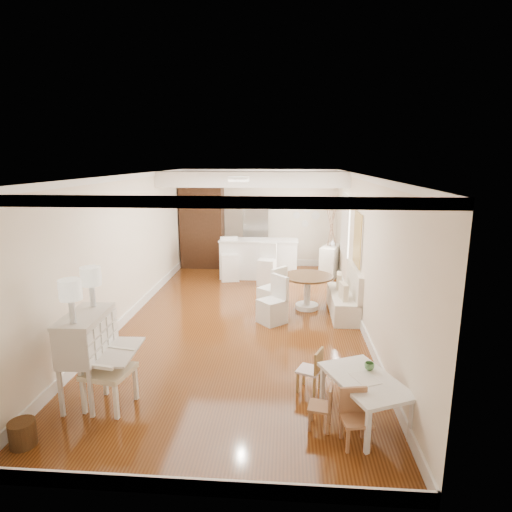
# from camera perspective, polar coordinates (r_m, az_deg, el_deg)

# --- Properties ---
(room) EXTENTS (9.00, 9.04, 2.82)m
(room) POSITION_cam_1_polar(r_m,az_deg,el_deg) (8.29, -1.36, 5.16)
(room) COLOR brown
(room) RESTS_ON ground
(secretary_bureau) EXTENTS (0.96, 0.97, 1.18)m
(secretary_bureau) POSITION_cam_1_polar(r_m,az_deg,el_deg) (6.07, -21.48, -12.42)
(secretary_bureau) COLOR silver
(secretary_bureau) RESTS_ON ground
(gustavian_armchair) EXTENTS (0.67, 0.67, 1.01)m
(gustavian_armchair) POSITION_cam_1_polar(r_m,az_deg,el_deg) (5.85, -19.04, -14.14)
(gustavian_armchair) COLOR white
(gustavian_armchair) RESTS_ON ground
(wicker_basket) EXTENTS (0.29, 0.29, 0.29)m
(wicker_basket) POSITION_cam_1_polar(r_m,az_deg,el_deg) (5.69, -28.68, -20.05)
(wicker_basket) COLOR #4B2F17
(wicker_basket) RESTS_ON ground
(kids_table) EXTENTS (1.07, 1.30, 0.56)m
(kids_table) POSITION_cam_1_polar(r_m,az_deg,el_deg) (5.52, 14.19, -18.15)
(kids_table) COLOR white
(kids_table) RESTS_ON ground
(kids_chair_a) EXTENTS (0.32, 0.32, 0.56)m
(kids_chair_a) POSITION_cam_1_polar(r_m,az_deg,el_deg) (5.32, 8.55, -19.14)
(kids_chair_a) COLOR #946643
(kids_chair_a) RESTS_ON ground
(kids_chair_b) EXTENTS (0.39, 0.39, 0.62)m
(kids_chair_b) POSITION_cam_1_polar(r_m,az_deg,el_deg) (6.01, 7.12, -14.77)
(kids_chair_b) COLOR #9E7D48
(kids_chair_b) RESTS_ON ground
(kids_chair_c) EXTENTS (0.35, 0.35, 0.64)m
(kids_chair_c) POSITION_cam_1_polar(r_m,az_deg,el_deg) (5.10, 13.21, -20.40)
(kids_chair_c) COLOR #AA724D
(kids_chair_c) RESTS_ON ground
(banquette) EXTENTS (0.52, 1.60, 0.98)m
(banquette) POSITION_cam_1_polar(r_m,az_deg,el_deg) (8.82, 11.56, -4.56)
(banquette) COLOR silver
(banquette) RESTS_ON ground
(dining_table) EXTENTS (1.39, 1.39, 0.72)m
(dining_table) POSITION_cam_1_polar(r_m,az_deg,el_deg) (9.05, 6.84, -4.81)
(dining_table) COLOR #4C3018
(dining_table) RESTS_ON ground
(slip_chair_near) EXTENTS (0.63, 0.63, 0.92)m
(slip_chair_near) POSITION_cam_1_polar(r_m,az_deg,el_deg) (8.20, 2.15, -5.88)
(slip_chair_near) COLOR silver
(slip_chair_near) RESTS_ON ground
(slip_chair_far) EXTENTS (0.64, 0.64, 0.94)m
(slip_chair_far) POSITION_cam_1_polar(r_m,az_deg,el_deg) (8.91, 2.13, -4.27)
(slip_chair_far) COLOR white
(slip_chair_far) RESTS_ON ground
(breakfast_counter) EXTENTS (2.05, 0.65, 1.03)m
(breakfast_counter) POSITION_cam_1_polar(r_m,az_deg,el_deg) (11.28, 0.36, -0.36)
(breakfast_counter) COLOR white
(breakfast_counter) RESTS_ON ground
(bar_stool_left) EXTENTS (0.53, 0.53, 1.11)m
(bar_stool_left) POSITION_cam_1_polar(r_m,az_deg,el_deg) (11.06, -3.53, -0.42)
(bar_stool_left) COLOR white
(bar_stool_left) RESTS_ON ground
(bar_stool_right) EXTENTS (0.48, 0.48, 1.03)m
(bar_stool_right) POSITION_cam_1_polar(r_m,az_deg,el_deg) (10.65, 1.44, -1.15)
(bar_stool_right) COLOR white
(bar_stool_right) RESTS_ON ground
(pantry_cabinet) EXTENTS (1.20, 0.60, 2.30)m
(pantry_cabinet) POSITION_cam_1_polar(r_m,az_deg,el_deg) (12.43, -7.15, 3.76)
(pantry_cabinet) COLOR #381E11
(pantry_cabinet) RESTS_ON ground
(fridge) EXTENTS (0.75, 0.65, 1.80)m
(fridge) POSITION_cam_1_polar(r_m,az_deg,el_deg) (12.21, 1.63, 2.51)
(fridge) COLOR silver
(fridge) RESTS_ON ground
(sideboard) EXTENTS (0.66, 0.95, 0.83)m
(sideboard) POSITION_cam_1_polar(r_m,az_deg,el_deg) (11.58, 9.87, -0.70)
(sideboard) COLOR white
(sideboard) RESTS_ON ground
(pencil_cup) EXTENTS (0.12, 0.12, 0.09)m
(pencil_cup) POSITION_cam_1_polar(r_m,az_deg,el_deg) (5.57, 14.87, -14.02)
(pencil_cup) COLOR #569054
(pencil_cup) RESTS_ON kids_table
(branch_vase) EXTENTS (0.19, 0.19, 0.17)m
(branch_vase) POSITION_cam_1_polar(r_m,az_deg,el_deg) (11.48, 10.18, 1.72)
(branch_vase) COLOR silver
(branch_vase) RESTS_ON sideboard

